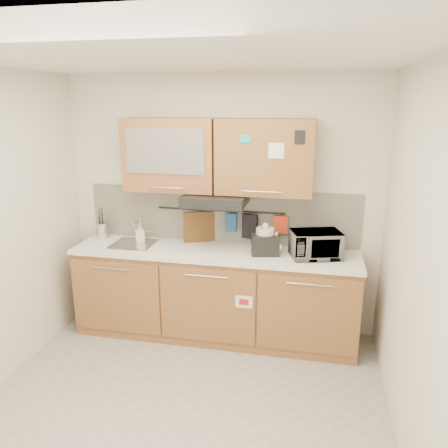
% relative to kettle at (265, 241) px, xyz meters
% --- Properties ---
extents(floor, '(3.20, 3.20, 0.00)m').
position_rel_kettle_xyz_m(floor, '(-0.49, -1.21, -1.04)').
color(floor, '#9E9993').
rests_on(floor, ground).
extents(ceiling, '(3.20, 3.20, 0.00)m').
position_rel_kettle_xyz_m(ceiling, '(-0.49, -1.21, 1.56)').
color(ceiling, white).
rests_on(ceiling, wall_back).
extents(wall_back, '(3.20, 0.00, 3.20)m').
position_rel_kettle_xyz_m(wall_back, '(-0.49, 0.29, 0.26)').
color(wall_back, silver).
rests_on(wall_back, ground).
extents(wall_right, '(0.00, 3.00, 3.00)m').
position_rel_kettle_xyz_m(wall_right, '(1.11, -1.21, 0.26)').
color(wall_right, silver).
rests_on(wall_right, ground).
extents(base_cabinet, '(2.80, 0.64, 0.88)m').
position_rel_kettle_xyz_m(base_cabinet, '(-0.49, -0.02, -0.64)').
color(base_cabinet, '#AB6F3C').
rests_on(base_cabinet, floor).
extents(countertop, '(2.82, 0.62, 0.04)m').
position_rel_kettle_xyz_m(countertop, '(-0.49, -0.02, -0.14)').
color(countertop, white).
rests_on(countertop, base_cabinet).
extents(backsplash, '(2.80, 0.02, 0.56)m').
position_rel_kettle_xyz_m(backsplash, '(-0.49, 0.28, 0.16)').
color(backsplash, silver).
rests_on(backsplash, countertop).
extents(upper_cabinets, '(1.82, 0.37, 0.70)m').
position_rel_kettle_xyz_m(upper_cabinets, '(-0.50, 0.11, 0.79)').
color(upper_cabinets, '#AB6F3C').
rests_on(upper_cabinets, wall_back).
extents(range_hood, '(0.60, 0.46, 0.10)m').
position_rel_kettle_xyz_m(range_hood, '(-0.49, 0.04, 0.38)').
color(range_hood, black).
rests_on(range_hood, upper_cabinets).
extents(sink, '(0.42, 0.40, 0.26)m').
position_rel_kettle_xyz_m(sink, '(-1.34, -0.00, -0.12)').
color(sink, silver).
rests_on(sink, countertop).
extents(utensil_rail, '(1.30, 0.02, 0.02)m').
position_rel_kettle_xyz_m(utensil_rail, '(-0.49, 0.24, 0.22)').
color(utensil_rail, black).
rests_on(utensil_rail, backsplash).
extents(utensil_crock, '(0.17, 0.17, 0.33)m').
position_rel_kettle_xyz_m(utensil_crock, '(-1.76, 0.15, -0.04)').
color(utensil_crock, silver).
rests_on(utensil_crock, countertop).
extents(kettle, '(0.22, 0.20, 0.30)m').
position_rel_kettle_xyz_m(kettle, '(0.00, 0.00, 0.00)').
color(kettle, silver).
rests_on(kettle, countertop).
extents(toaster, '(0.28, 0.20, 0.20)m').
position_rel_kettle_xyz_m(toaster, '(0.01, -0.04, -0.02)').
color(toaster, black).
rests_on(toaster, countertop).
extents(microwave, '(0.52, 0.42, 0.25)m').
position_rel_kettle_xyz_m(microwave, '(0.47, -0.01, 0.00)').
color(microwave, '#999999').
rests_on(microwave, countertop).
extents(soap_bottle, '(0.12, 0.12, 0.19)m').
position_rel_kettle_xyz_m(soap_bottle, '(-1.32, 0.11, -0.03)').
color(soap_bottle, '#999999').
rests_on(soap_bottle, countertop).
extents(cutting_board, '(0.35, 0.17, 0.45)m').
position_rel_kettle_xyz_m(cutting_board, '(-0.69, 0.23, -0.03)').
color(cutting_board, brown).
rests_on(cutting_board, utensil_rail).
extents(oven_mitt, '(0.12, 0.03, 0.19)m').
position_rel_kettle_xyz_m(oven_mitt, '(-0.38, 0.23, 0.10)').
color(oven_mitt, '#1F4F91').
rests_on(oven_mitt, utensil_rail).
extents(dark_pouch, '(0.16, 0.09, 0.25)m').
position_rel_kettle_xyz_m(dark_pouch, '(-0.18, 0.23, 0.07)').
color(dark_pouch, black).
rests_on(dark_pouch, utensil_rail).
extents(pot_holder, '(0.14, 0.03, 0.18)m').
position_rel_kettle_xyz_m(pot_holder, '(0.13, 0.23, 0.11)').
color(pot_holder, red).
rests_on(pot_holder, utensil_rail).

